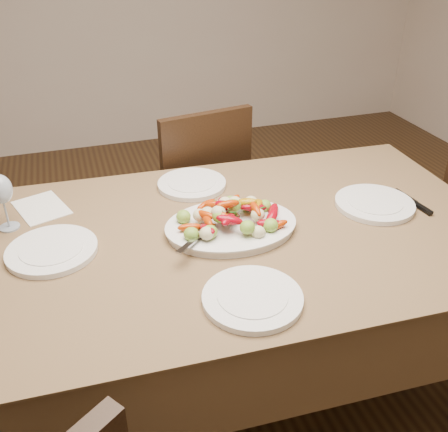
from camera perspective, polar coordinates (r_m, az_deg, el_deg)
name	(u,v)px	position (r m, az deg, el deg)	size (l,w,h in m)	color
dining_table	(224,320)	(1.85, 0.00, -11.81)	(1.84, 1.04, 0.76)	brown
chair_far	(191,195)	(2.44, -3.80, 2.41)	(0.42, 0.42, 0.95)	black
serving_platter	(231,228)	(1.62, 0.81, -1.33)	(0.42, 0.31, 0.02)	white
roasted_vegetables	(231,212)	(1.59, 0.83, 0.40)	(0.34, 0.23, 0.09)	maroon
serving_spoon	(214,227)	(1.56, -1.10, -1.22)	(0.28, 0.06, 0.03)	#9EA0A8
plate_left	(52,251)	(1.61, -19.06, -3.75)	(0.27, 0.27, 0.02)	white
plate_right	(374,204)	(1.84, 16.82, 1.32)	(0.28, 0.28, 0.02)	white
plate_far	(192,184)	(1.90, -3.69, 3.64)	(0.26, 0.26, 0.02)	white
plate_near	(252,298)	(1.34, 3.27, -9.38)	(0.27, 0.27, 0.02)	white
wine_glass	(3,201)	(1.74, -23.95, 1.61)	(0.08, 0.08, 0.20)	#8C99A5
menu_card	(41,208)	(1.87, -20.14, 0.90)	(0.15, 0.21, 0.00)	silver
table_knife	(414,203)	(1.90, 20.93, 1.41)	(0.02, 0.20, 0.01)	#9EA0A8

